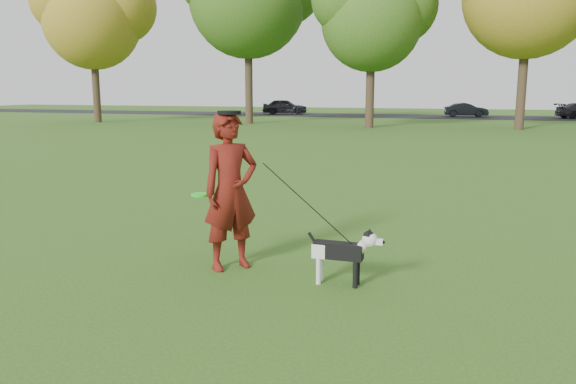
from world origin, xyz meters
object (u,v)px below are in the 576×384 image
(man, at_px, (231,191))
(car_mid, at_px, (466,110))
(car_left, at_px, (285,107))
(dog, at_px, (344,250))

(man, distance_m, car_mid, 40.52)
(car_left, distance_m, car_mid, 14.98)
(man, relative_size, car_left, 0.49)
(man, distance_m, car_left, 42.56)
(car_left, bearing_deg, dog, -174.41)
(car_left, relative_size, car_mid, 1.17)
(dog, distance_m, car_mid, 40.65)
(dog, relative_size, car_left, 0.22)
(man, xyz_separation_m, car_mid, (1.86, 40.48, -0.37))
(man, height_order, dog, man)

